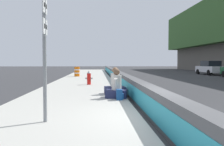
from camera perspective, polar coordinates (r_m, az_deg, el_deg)
name	(u,v)px	position (r m, az deg, el deg)	size (l,w,h in m)	color
ground_plane	(158,121)	(6.88, 10.59, -10.89)	(160.00, 160.00, 0.00)	#353538
sidewalk_strip	(58,120)	(6.75, -12.22, -10.56)	(80.00, 4.40, 0.14)	#B5B2A8
jersey_barrier	(158,106)	(6.79, 10.59, -7.40)	(76.00, 0.45, 0.85)	#545456
route_sign_post	(45,35)	(6.22, -15.23, 8.36)	(0.44, 0.09, 3.60)	gray
fire_hydrant	(89,78)	(15.90, -5.32, -1.05)	(0.26, 0.46, 0.88)	red
seated_person_foreground	(117,89)	(10.11, 1.04, -3.59)	(0.86, 0.96, 1.18)	#23284C
seated_person_middle	(115,85)	(11.34, 0.73, -2.86)	(0.89, 0.99, 1.21)	#23284C
backpack	(120,95)	(9.56, 1.74, -5.00)	(0.32, 0.28, 0.40)	navy
construction_barrel	(77,72)	(24.93, -8.04, 0.33)	(0.54, 0.54, 0.95)	orange
parked_car_midline	(210,68)	(32.69, 21.62, 1.13)	(4.56, 2.07, 1.71)	silver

